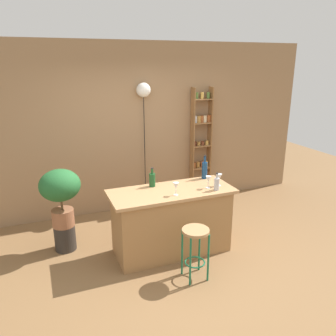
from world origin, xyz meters
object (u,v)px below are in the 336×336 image
object	(u,v)px
bar_stool	(195,242)
wine_glass_center	(219,177)
plant_stool	(65,237)
potted_plant	(60,190)
wine_glass_right	(208,180)
wine_glass_left	(176,186)
spice_shelf	(201,142)
bottle_olive_oil	(217,184)
bottle_vinegar	(152,179)
pendant_globe_light	(143,91)
bottle_spirits_clear	(205,170)

from	to	relation	value
bar_stool	wine_glass_center	world-z (taller)	wine_glass_center
plant_stool	potted_plant	bearing A→B (deg)	-26.57
wine_glass_center	wine_glass_right	size ratio (longest dim) A/B	1.00
potted_plant	wine_glass_left	size ratio (longest dim) A/B	4.85
spice_shelf	bottle_olive_oil	xyz separation A→B (m)	(-0.64, -1.71, -0.12)
plant_stool	wine_glass_left	xyz separation A→B (m)	(1.33, -0.75, 0.82)
bar_stool	bottle_olive_oil	bearing A→B (deg)	41.39
bottle_vinegar	pendant_globe_light	world-z (taller)	pendant_globe_light
plant_stool	bottle_olive_oil	xyz separation A→B (m)	(1.88, -0.78, 0.80)
wine_glass_center	pendant_globe_light	xyz separation A→B (m)	(-0.52, 1.62, 1.01)
spice_shelf	plant_stool	size ratio (longest dim) A/B	5.76
bottle_olive_oil	pendant_globe_light	xyz separation A→B (m)	(-0.41, 1.75, 1.04)
bottle_olive_oil	bottle_spirits_clear	bearing A→B (deg)	81.70
bottle_vinegar	plant_stool	bearing A→B (deg)	163.17
bottle_vinegar	pendant_globe_light	size ratio (longest dim) A/B	0.12
wine_glass_center	wine_glass_right	bearing A→B (deg)	-171.79
plant_stool	bottle_vinegar	world-z (taller)	bottle_vinegar
potted_plant	spice_shelf	bearing A→B (deg)	20.14
plant_stool	bottle_spirits_clear	xyz separation A→B (m)	(1.95, -0.31, 0.84)
bottle_olive_oil	potted_plant	bearing A→B (deg)	157.38
bar_stool	bottle_vinegar	xyz separation A→B (m)	(-0.22, 0.89, 0.51)
pendant_globe_light	plant_stool	bearing A→B (deg)	-146.83
spice_shelf	potted_plant	xyz separation A→B (m)	(-2.52, -0.93, -0.22)
bottle_olive_oil	wine_glass_center	xyz separation A→B (m)	(0.11, 0.13, 0.03)
wine_glass_center	plant_stool	bearing A→B (deg)	161.94
spice_shelf	pendant_globe_light	size ratio (longest dim) A/B	0.96
bottle_olive_oil	wine_glass_left	xyz separation A→B (m)	(-0.56, 0.04, 0.03)
bottle_olive_oil	bottle_vinegar	bearing A→B (deg)	149.16
potted_plant	bottle_olive_oil	xyz separation A→B (m)	(1.88, -0.78, 0.11)
potted_plant	bottle_vinegar	distance (m)	1.21
bottle_vinegar	pendant_globe_light	distance (m)	1.70
wine_glass_left	wine_glass_center	world-z (taller)	same
pendant_globe_light	spice_shelf	bearing A→B (deg)	-2.14
bottle_olive_oil	bottle_spirits_clear	xyz separation A→B (m)	(0.07, 0.47, 0.04)
plant_stool	spice_shelf	bearing A→B (deg)	20.14
bar_stool	wine_glass_left	world-z (taller)	wine_glass_left
potted_plant	pendant_globe_light	size ratio (longest dim) A/B	0.37
wine_glass_left	bottle_spirits_clear	bearing A→B (deg)	34.84
bottle_spirits_clear	plant_stool	bearing A→B (deg)	170.89
potted_plant	wine_glass_right	distance (m)	1.94
plant_stool	bottle_spirits_clear	size ratio (longest dim) A/B	1.06
bottle_olive_oil	wine_glass_left	world-z (taller)	bottle_olive_oil
spice_shelf	bottle_vinegar	bearing A→B (deg)	-137.05
wine_glass_right	potted_plant	bearing A→B (deg)	159.59
wine_glass_center	bottle_spirits_clear	bearing A→B (deg)	97.50
bar_stool	plant_stool	bearing A→B (deg)	137.91
plant_stool	wine_glass_center	size ratio (longest dim) A/B	2.18
bottle_vinegar	wine_glass_center	world-z (taller)	bottle_vinegar
plant_stool	pendant_globe_light	bearing A→B (deg)	33.17
potted_plant	bottle_olive_oil	world-z (taller)	potted_plant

